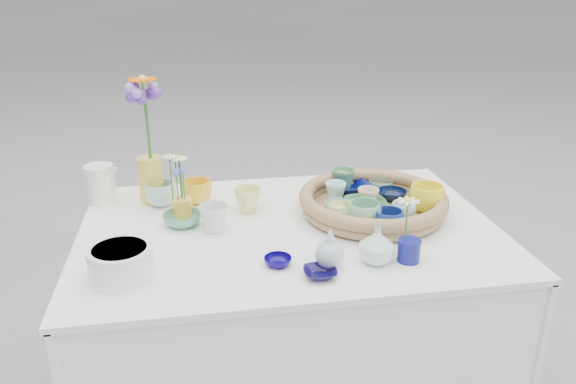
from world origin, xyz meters
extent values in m
imported|color=#05105A|center=(0.24, 0.21, 0.80)|extent=(0.16, 0.16, 0.03)
imported|color=black|center=(0.37, 0.11, 0.80)|extent=(0.11, 0.11, 0.03)
imported|color=yellow|center=(0.44, 0.00, 0.83)|extent=(0.14, 0.14, 0.09)
imported|color=#336E40|center=(0.25, 0.04, 0.80)|extent=(0.14, 0.14, 0.03)
imported|color=#75B588|center=(0.21, -0.08, 0.82)|extent=(0.13, 0.13, 0.08)
imported|color=#8EBBB1|center=(0.17, 0.04, 0.80)|extent=(0.12, 0.12, 0.03)
imported|color=#B8FAE7|center=(0.18, 0.13, 0.81)|extent=(0.08, 0.08, 0.06)
imported|color=beige|center=(0.27, 0.06, 0.81)|extent=(0.07, 0.07, 0.06)
imported|color=#78C8E8|center=(0.37, 0.22, 0.80)|extent=(0.10, 0.10, 0.03)
imported|color=navy|center=(0.27, -0.12, 0.82)|extent=(0.11, 0.11, 0.07)
imported|color=#FBE87D|center=(0.17, 0.01, 0.80)|extent=(0.14, 0.14, 0.03)
imported|color=#A4CDC3|center=(0.34, -0.06, 0.81)|extent=(0.09, 0.09, 0.06)
imported|color=#468558|center=(0.23, 0.23, 0.82)|extent=(0.10, 0.10, 0.07)
imported|color=yellow|center=(-0.27, 0.24, 0.80)|extent=(0.13, 0.13, 0.08)
imported|color=#E9E780|center=(-0.11, 0.14, 0.80)|extent=(0.10, 0.10, 0.08)
imported|color=#549673|center=(-0.32, 0.06, 0.78)|extent=(0.14, 0.14, 0.04)
imported|color=silver|center=(-0.23, 0.01, 0.81)|extent=(0.10, 0.10, 0.08)
imported|color=#0B005C|center=(-0.07, -0.23, 0.78)|extent=(0.09, 0.09, 0.02)
imported|color=#9ECDC0|center=(-0.39, 0.23, 0.80)|extent=(0.10, 0.10, 0.08)
imported|color=#0E0A38|center=(0.03, -0.31, 0.78)|extent=(0.09, 0.09, 0.02)
imported|color=silver|center=(0.19, -0.26, 0.82)|extent=(0.10, 0.10, 0.10)
cylinder|color=navy|center=(0.28, -0.27, 0.80)|extent=(0.08, 0.08, 0.06)
cylinder|color=gold|center=(-0.42, 0.28, 0.84)|extent=(0.10, 0.10, 0.16)
cylinder|color=yellow|center=(-0.32, 0.12, 0.80)|extent=(0.08, 0.08, 0.07)
camera|label=1|loc=(-0.26, -1.53, 1.50)|focal=35.00mm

